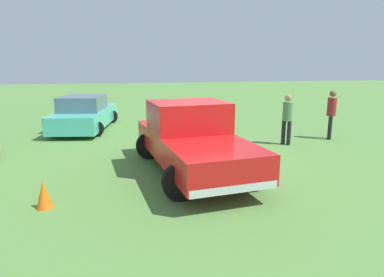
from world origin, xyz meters
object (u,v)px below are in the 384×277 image
traffic_cone (44,195)px  pickup_truck (190,136)px  person_bystander (287,117)px  person_visitor (331,112)px  sedan_far (85,114)px

traffic_cone → pickup_truck: bearing=27.2°
pickup_truck → person_bystander: (3.84, 2.17, 0.05)m
pickup_truck → traffic_cone: 3.72m
pickup_truck → person_visitor: (5.85, 2.64, 0.10)m
pickup_truck → traffic_cone: (-3.25, -1.68, -0.66)m
person_bystander → person_visitor: bearing=-26.2°
sedan_far → person_visitor: size_ratio=2.70×
traffic_cone → person_bystander: bearing=28.5°
person_visitor → traffic_cone: person_visitor is taller
pickup_truck → sedan_far: (-3.26, 6.46, -0.28)m
person_bystander → sedan_far: bearing=109.6°
person_bystander → traffic_cone: person_bystander is taller
person_visitor → traffic_cone: size_ratio=3.30×
traffic_cone → sedan_far: bearing=90.1°
pickup_truck → person_visitor: person_visitor is taller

